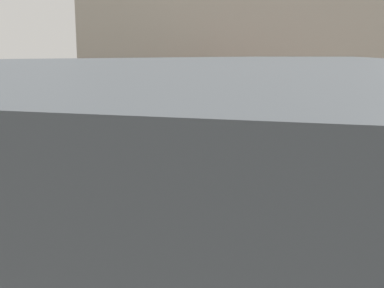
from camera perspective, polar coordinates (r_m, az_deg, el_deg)
The scene contains 14 objects.
ground_plane at distance 11.66m, azimuth -11.71°, elevation -12.57°, with size 80.00×80.00×0.00m, color #383835.
platform_right at distance 10.30m, azimuth 7.58°, elevation -12.61°, with size 4.40×28.00×1.00m, color #ADA8A0.
track_ballast at distance 11.62m, azimuth -11.73°, elevation -12.11°, with size 3.20×28.00×0.20m, color #4C4742.
rail_near_side at distance 11.90m, azimuth -14.86°, elevation -10.81°, with size 0.08×28.00×0.14m, color slate.
rail_far_side at distance 11.25m, azimuth -8.47°, elevation -11.85°, with size 0.08×28.00×0.14m, color slate.
commuter_train at distance 16.58m, azimuth -1.85°, elevation 0.82°, with size 2.78×12.99×3.10m.
canopy_right at distance 10.86m, azimuth 9.31°, elevation 9.62°, with size 4.18×21.00×3.51m.
platform_bench at distance 9.91m, azimuth 15.10°, elevation -7.89°, with size 1.40×0.41×0.86m.
platform_sign at distance 13.89m, azimuth 17.28°, elevation 2.18°, with size 0.90×0.08×2.21m.
litter_bin at distance 9.11m, azimuth -3.67°, elevation -9.61°, with size 0.44×0.44×0.80m, color #2D2D30.
passenger_near_bench at distance 7.34m, azimuth 0.38°, elevation -10.46°, with size 0.36×0.36×1.74m.
passenger_mid_platform at distance 15.26m, azimuth -18.12°, elevation -0.01°, with size 0.36×0.36×1.68m.
passenger_far_end at distance 5.95m, azimuth -12.04°, elevation -15.89°, with size 0.36×0.36×1.76m.
station_building_backdrop at distance 30.08m, azimuth 4.58°, elevation 12.40°, with size 18.00×6.00×11.00m, color #A89E8E.
Camera 1 is at (5.26, -9.36, 4.55)m, focal length 44.16 mm.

